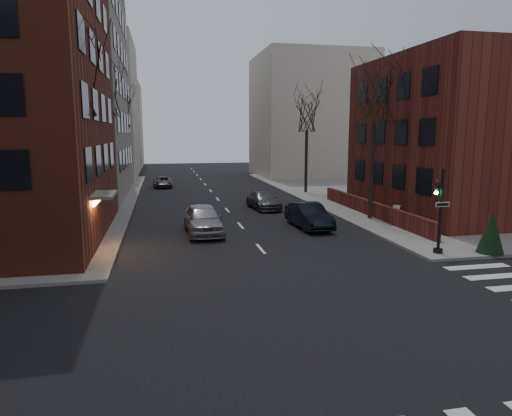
{
  "coord_description": "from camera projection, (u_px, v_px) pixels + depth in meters",
  "views": [
    {
      "loc": [
        -4.76,
        -9.91,
        5.78
      ],
      "look_at": [
        -0.11,
        12.62,
        2.0
      ],
      "focal_mm": 32.0,
      "sensor_mm": 36.0,
      "label": 1
    }
  ],
  "objects": [
    {
      "name": "sidewalk_far_right",
      "position": [
        502.0,
        190.0,
        46.22
      ],
      "size": [
        44.0,
        44.0,
        0.15
      ],
      "primitive_type": "cube",
      "color": "gray",
      "rests_on": "ground"
    },
    {
      "name": "car_lane_silver",
      "position": [
        203.0,
        219.0,
        26.43
      ],
      "size": [
        2.18,
        5.08,
        1.71
      ],
      "primitive_type": "imported",
      "rotation": [
        0.0,
        0.0,
        0.03
      ],
      "color": "#959499",
      "rests_on": "ground"
    },
    {
      "name": "car_lane_far",
      "position": [
        163.0,
        182.0,
        49.19
      ],
      "size": [
        2.06,
        4.21,
        1.15
      ],
      "primitive_type": "imported",
      "rotation": [
        0.0,
        0.0,
        0.04
      ],
      "color": "#434248",
      "rests_on": "ground"
    },
    {
      "name": "ground",
      "position": [
        362.0,
        366.0,
        11.46
      ],
      "size": [
        160.0,
        160.0,
        0.0
      ],
      "primitive_type": "plane",
      "color": "black",
      "rests_on": "ground"
    },
    {
      "name": "traffic_signal",
      "position": [
        439.0,
        217.0,
        21.43
      ],
      "size": [
        0.76,
        0.44,
        4.0
      ],
      "color": "black",
      "rests_on": "sidewalk_far_right"
    },
    {
      "name": "building_distant_ra",
      "position": [
        310.0,
        116.0,
        61.47
      ],
      "size": [
        14.0,
        14.0,
        16.0
      ],
      "primitive_type": "cube",
      "color": "beige",
      "rests_on": "ground"
    },
    {
      "name": "building_right_brick",
      "position": [
        468.0,
        137.0,
        32.22
      ],
      "size": [
        12.0,
        14.0,
        11.0
      ],
      "primitive_type": "cube",
      "color": "maroon",
      "rests_on": "ground"
    },
    {
      "name": "tree_left_a",
      "position": [
        73.0,
        76.0,
        21.86
      ],
      "size": [
        4.18,
        4.18,
        10.26
      ],
      "color": "#2D231C",
      "rests_on": "sidewalk_far_left"
    },
    {
      "name": "sandwich_board",
      "position": [
        398.0,
        212.0,
        30.02
      ],
      "size": [
        0.58,
        0.7,
        0.96
      ],
      "primitive_type": "cube",
      "rotation": [
        0.0,
        0.0,
        0.3
      ],
      "color": "white",
      "rests_on": "sidewalk_far_right"
    },
    {
      "name": "parked_sedan",
      "position": [
        309.0,
        216.0,
        28.06
      ],
      "size": [
        1.91,
        4.74,
        1.53
      ],
      "primitive_type": "imported",
      "rotation": [
        0.0,
        0.0,
        0.06
      ],
      "color": "black",
      "rests_on": "ground"
    },
    {
      "name": "low_wall_right",
      "position": [
        370.0,
        208.0,
        31.57
      ],
      "size": [
        0.35,
        16.0,
        1.0
      ],
      "primitive_type": "cube",
      "color": "maroon",
      "rests_on": "sidewalk_far_right"
    },
    {
      "name": "tree_left_c",
      "position": [
        120.0,
        111.0,
        47.06
      ],
      "size": [
        3.96,
        3.96,
        9.72
      ],
      "color": "#2D231C",
      "rests_on": "sidewalk_far_left"
    },
    {
      "name": "evergreen_shrub",
      "position": [
        491.0,
        232.0,
        21.56
      ],
      "size": [
        1.49,
        1.49,
        2.06
      ],
      "primitive_type": "cone",
      "rotation": [
        0.0,
        0.0,
        0.24
      ],
      "color": "black",
      "rests_on": "sidewalk_far_right"
    },
    {
      "name": "building_left_tan",
      "position": [
        10.0,
        35.0,
        38.65
      ],
      "size": [
        18.0,
        18.0,
        28.0
      ],
      "primitive_type": "cube",
      "color": "#9E9483",
      "rests_on": "ground"
    },
    {
      "name": "tree_right_b",
      "position": [
        307.0,
        114.0,
        42.91
      ],
      "size": [
        3.74,
        3.74,
        9.18
      ],
      "color": "#2D231C",
      "rests_on": "sidewalk_far_right"
    },
    {
      "name": "building_distant_lb",
      "position": [
        111.0,
        126.0,
        77.31
      ],
      "size": [
        10.0,
        12.0,
        14.0
      ],
      "primitive_type": "cube",
      "color": "beige",
      "rests_on": "ground"
    },
    {
      "name": "tree_right_a",
      "position": [
        375.0,
        98.0,
        29.31
      ],
      "size": [
        3.96,
        3.96,
        9.72
      ],
      "color": "#2D231C",
      "rests_on": "sidewalk_far_right"
    },
    {
      "name": "tree_left_b",
      "position": [
        103.0,
        90.0,
        33.38
      ],
      "size": [
        4.4,
        4.4,
        10.8
      ],
      "color": "#2D231C",
      "rests_on": "sidewalk_far_left"
    },
    {
      "name": "car_lane_gray",
      "position": [
        263.0,
        200.0,
        35.18
      ],
      "size": [
        2.31,
        4.71,
        1.32
      ],
      "primitive_type": "imported",
      "rotation": [
        0.0,
        0.0,
        0.1
      ],
      "color": "#47474C",
      "rests_on": "ground"
    },
    {
      "name": "building_distant_la",
      "position": [
        81.0,
        108.0,
        60.16
      ],
      "size": [
        14.0,
        16.0,
        18.0
      ],
      "primitive_type": "cube",
      "color": "beige",
      "rests_on": "ground"
    },
    {
      "name": "streetlamp_near",
      "position": [
        109.0,
        157.0,
        30.4
      ],
      "size": [
        0.36,
        0.36,
        6.28
      ],
      "color": "black",
      "rests_on": "sidewalk_far_left"
    },
    {
      "name": "streetlamp_far",
      "position": [
        129.0,
        147.0,
        49.72
      ],
      "size": [
        0.36,
        0.36,
        6.28
      ],
      "color": "black",
      "rests_on": "sidewalk_far_left"
    }
  ]
}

